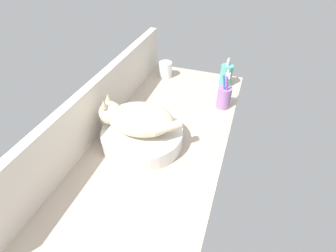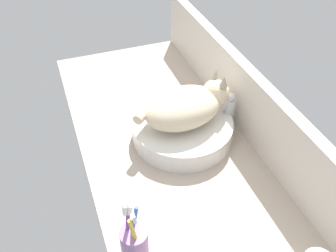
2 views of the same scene
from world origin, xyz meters
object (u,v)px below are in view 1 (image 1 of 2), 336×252
(sink_basin, at_px, (143,137))
(faucet, at_px, (108,121))
(cat, at_px, (137,118))
(toothbrush_cup, at_px, (224,97))
(soap_dispenser, at_px, (226,75))
(water_glass, at_px, (166,70))

(sink_basin, distance_m, faucet, 0.16)
(sink_basin, bearing_deg, faucet, 89.35)
(sink_basin, relative_size, faucet, 2.37)
(cat, xyz_separation_m, toothbrush_cup, (0.36, -0.28, -0.07))
(toothbrush_cup, bearing_deg, sink_basin, 143.87)
(sink_basin, bearing_deg, cat, 101.92)
(faucet, relative_size, soap_dispenser, 0.92)
(cat, height_order, faucet, cat)
(faucet, height_order, water_glass, faucet)
(sink_basin, relative_size, soap_dispenser, 2.18)
(toothbrush_cup, bearing_deg, cat, 142.72)
(soap_dispenser, height_order, water_glass, soap_dispenser)
(sink_basin, bearing_deg, toothbrush_cup, -36.13)
(sink_basin, distance_m, water_glass, 0.56)
(toothbrush_cup, height_order, water_glass, toothbrush_cup)
(faucet, bearing_deg, cat, -91.89)
(sink_basin, height_order, toothbrush_cup, toothbrush_cup)
(faucet, distance_m, soap_dispenser, 0.69)
(cat, distance_m, faucet, 0.15)
(sink_basin, height_order, faucet, faucet)
(soap_dispenser, height_order, toothbrush_cup, toothbrush_cup)
(cat, xyz_separation_m, water_glass, (0.56, 0.08, -0.09))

